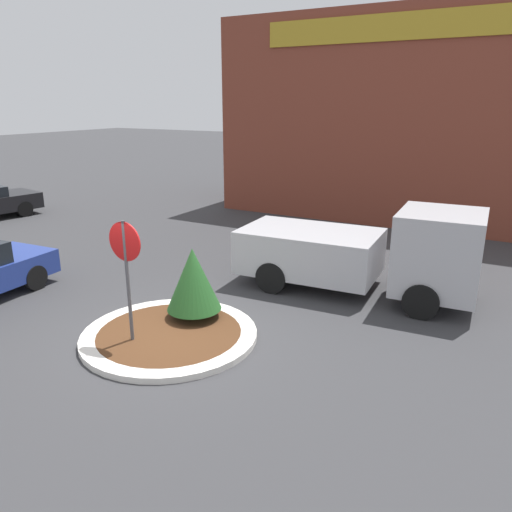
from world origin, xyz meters
TOP-DOWN VIEW (x-y plane):
  - ground_plane at (0.00, 0.00)m, footprint 120.00×120.00m
  - traffic_island at (0.00, 0.00)m, footprint 3.59×3.59m
  - stop_sign at (-0.43, -0.62)m, footprint 0.76×0.07m
  - island_shrub at (-0.00, 0.87)m, footprint 1.18×1.18m
  - utility_truck at (2.67, 4.39)m, footprint 5.96×2.51m
  - storefront_building at (1.64, 14.40)m, footprint 15.36×6.07m

SIDE VIEW (x-z plane):
  - ground_plane at x=0.00m, z-range 0.00..0.00m
  - traffic_island at x=0.00m, z-range 0.00..0.13m
  - island_shrub at x=0.00m, z-range 0.23..1.79m
  - utility_truck at x=2.67m, z-range -0.05..2.20m
  - stop_sign at x=-0.43m, z-range 0.51..3.05m
  - storefront_building at x=1.64m, z-range 0.00..7.89m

